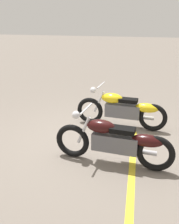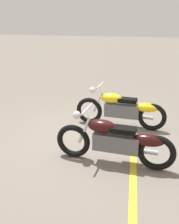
{
  "view_description": "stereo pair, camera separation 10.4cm",
  "coord_description": "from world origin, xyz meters",
  "views": [
    {
      "loc": [
        -1.24,
        5.15,
        2.6
      ],
      "look_at": [
        0.02,
        0.0,
        0.65
      ],
      "focal_mm": 42.24,
      "sensor_mm": 36.0,
      "label": 1
    },
    {
      "loc": [
        -1.14,
        5.18,
        2.6
      ],
      "look_at": [
        0.02,
        0.0,
        0.65
      ],
      "focal_mm": 42.24,
      "sensor_mm": 36.0,
      "label": 2
    }
  ],
  "objects": [
    {
      "name": "motorcycle_dark_foreground",
      "position": [
        -0.68,
        0.87,
        0.46
      ],
      "size": [
        2.23,
        0.62,
        1.04
      ],
      "rotation": [
        0.0,
        0.0,
        -0.09
      ],
      "color": "black",
      "rests_on": "ground"
    },
    {
      "name": "parking_stripe_near",
      "position": [
        -1.01,
        0.94,
        0.0
      ],
      "size": [
        0.3,
        3.2,
        0.01
      ],
      "primitive_type": "cube",
      "rotation": [
        0.0,
        0.0,
        1.63
      ],
      "color": "yellow",
      "rests_on": "ground"
    },
    {
      "name": "motorcycle_bright_foreground",
      "position": [
        -0.6,
        -0.87,
        0.46
      ],
      "size": [
        2.23,
        0.62,
        1.04
      ],
      "rotation": [
        0.0,
        0.0,
        -0.08
      ],
      "color": "black",
      "rests_on": "ground"
    },
    {
      "name": "ground_plane",
      "position": [
        0.0,
        0.0,
        0.0
      ],
      "size": [
        60.0,
        60.0,
        0.0
      ],
      "primitive_type": "plane",
      "color": "slate"
    }
  ]
}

